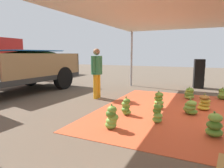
{
  "coord_description": "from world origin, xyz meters",
  "views": [
    {
      "loc": [
        -5.61,
        0.02,
        1.59
      ],
      "look_at": [
        -0.61,
        2.33,
        0.75
      ],
      "focal_mm": 31.95,
      "sensor_mm": 36.0,
      "label": 1
    }
  ],
  "objects_px": {
    "cargo_truck_far": "(25,60)",
    "speaker_stack": "(199,74)",
    "banana_bunch_4": "(112,118)",
    "banana_bunch_6": "(214,126)",
    "banana_bunch_11": "(223,94)",
    "banana_bunch_0": "(204,103)",
    "worker_0": "(97,70)",
    "banana_bunch_1": "(190,108)",
    "banana_bunch_8": "(157,114)",
    "banana_bunch_9": "(189,94)",
    "banana_bunch_3": "(126,107)",
    "banana_bunch_2": "(159,101)"
  },
  "relations": [
    {
      "from": "banana_bunch_0",
      "to": "banana_bunch_6",
      "type": "distance_m",
      "value": 1.95
    },
    {
      "from": "banana_bunch_11",
      "to": "banana_bunch_0",
      "type": "bearing_deg",
      "value": 161.32
    },
    {
      "from": "banana_bunch_6",
      "to": "banana_bunch_11",
      "type": "xyz_separation_m",
      "value": [
        3.65,
        -0.4,
        -0.03
      ]
    },
    {
      "from": "banana_bunch_2",
      "to": "banana_bunch_3",
      "type": "distance_m",
      "value": 1.15
    },
    {
      "from": "banana_bunch_11",
      "to": "banana_bunch_4",
      "type": "bearing_deg",
      "value": 150.33
    },
    {
      "from": "banana_bunch_6",
      "to": "speaker_stack",
      "type": "relative_size",
      "value": 0.37
    },
    {
      "from": "banana_bunch_6",
      "to": "banana_bunch_11",
      "type": "distance_m",
      "value": 3.67
    },
    {
      "from": "banana_bunch_1",
      "to": "worker_0",
      "type": "distance_m",
      "value": 3.37
    },
    {
      "from": "banana_bunch_1",
      "to": "banana_bunch_6",
      "type": "height_order",
      "value": "banana_bunch_6"
    },
    {
      "from": "banana_bunch_3",
      "to": "banana_bunch_9",
      "type": "height_order",
      "value": "banana_bunch_3"
    },
    {
      "from": "banana_bunch_1",
      "to": "banana_bunch_4",
      "type": "height_order",
      "value": "banana_bunch_4"
    },
    {
      "from": "banana_bunch_11",
      "to": "cargo_truck_far",
      "type": "xyz_separation_m",
      "value": [
        1.58,
        11.1,
        1.02
      ]
    },
    {
      "from": "cargo_truck_far",
      "to": "worker_0",
      "type": "bearing_deg",
      "value": -114.49
    },
    {
      "from": "banana_bunch_1",
      "to": "banana_bunch_6",
      "type": "distance_m",
      "value": 1.43
    },
    {
      "from": "banana_bunch_6",
      "to": "banana_bunch_9",
      "type": "xyz_separation_m",
      "value": [
        3.21,
        0.66,
        -0.02
      ]
    },
    {
      "from": "banana_bunch_4",
      "to": "banana_bunch_6",
      "type": "xyz_separation_m",
      "value": [
        0.47,
        -1.95,
        -0.03
      ]
    },
    {
      "from": "worker_0",
      "to": "banana_bunch_9",
      "type": "bearing_deg",
      "value": -68.93
    },
    {
      "from": "banana_bunch_3",
      "to": "cargo_truck_far",
      "type": "xyz_separation_m",
      "value": [
        4.66,
        8.68,
        0.99
      ]
    },
    {
      "from": "cargo_truck_far",
      "to": "banana_bunch_0",
      "type": "bearing_deg",
      "value": -107.33
    },
    {
      "from": "banana_bunch_2",
      "to": "worker_0",
      "type": "xyz_separation_m",
      "value": [
        0.52,
        2.32,
        0.8
      ]
    },
    {
      "from": "banana_bunch_3",
      "to": "banana_bunch_1",
      "type": "bearing_deg",
      "value": -63.1
    },
    {
      "from": "banana_bunch_1",
      "to": "banana_bunch_11",
      "type": "relative_size",
      "value": 1.09
    },
    {
      "from": "banana_bunch_1",
      "to": "banana_bunch_3",
      "type": "xyz_separation_m",
      "value": [
        -0.77,
        1.51,
        0.03
      ]
    },
    {
      "from": "banana_bunch_2",
      "to": "speaker_stack",
      "type": "distance_m",
      "value": 4.56
    },
    {
      "from": "banana_bunch_1",
      "to": "banana_bunch_3",
      "type": "height_order",
      "value": "banana_bunch_3"
    },
    {
      "from": "banana_bunch_9",
      "to": "banana_bunch_11",
      "type": "bearing_deg",
      "value": -67.37
    },
    {
      "from": "banana_bunch_2",
      "to": "worker_0",
      "type": "bearing_deg",
      "value": 77.42
    },
    {
      "from": "banana_bunch_0",
      "to": "banana_bunch_2",
      "type": "xyz_separation_m",
      "value": [
        -0.43,
        1.2,
        0.03
      ]
    },
    {
      "from": "banana_bunch_1",
      "to": "banana_bunch_11",
      "type": "distance_m",
      "value": 2.48
    },
    {
      "from": "cargo_truck_far",
      "to": "worker_0",
      "type": "xyz_separation_m",
      "value": [
        -3.19,
        -7.01,
        -0.18
      ]
    },
    {
      "from": "banana_bunch_11",
      "to": "banana_bunch_1",
      "type": "bearing_deg",
      "value": 158.61
    },
    {
      "from": "banana_bunch_0",
      "to": "banana_bunch_8",
      "type": "relative_size",
      "value": 0.99
    },
    {
      "from": "banana_bunch_8",
      "to": "banana_bunch_9",
      "type": "distance_m",
      "value": 2.91
    },
    {
      "from": "cargo_truck_far",
      "to": "speaker_stack",
      "type": "xyz_separation_m",
      "value": [
        0.73,
        -10.26,
        -0.54
      ]
    },
    {
      "from": "banana_bunch_9",
      "to": "banana_bunch_0",
      "type": "bearing_deg",
      "value": -159.25
    },
    {
      "from": "worker_0",
      "to": "banana_bunch_1",
      "type": "bearing_deg",
      "value": -102.41
    },
    {
      "from": "banana_bunch_8",
      "to": "worker_0",
      "type": "relative_size",
      "value": 0.27
    },
    {
      "from": "banana_bunch_3",
      "to": "banana_bunch_4",
      "type": "distance_m",
      "value": 1.04
    },
    {
      "from": "banana_bunch_1",
      "to": "banana_bunch_6",
      "type": "relative_size",
      "value": 0.93
    },
    {
      "from": "worker_0",
      "to": "banana_bunch_3",
      "type": "bearing_deg",
      "value": -131.23
    },
    {
      "from": "banana_bunch_9",
      "to": "banana_bunch_11",
      "type": "relative_size",
      "value": 1.04
    },
    {
      "from": "banana_bunch_1",
      "to": "banana_bunch_9",
      "type": "relative_size",
      "value": 1.05
    },
    {
      "from": "banana_bunch_0",
      "to": "speaker_stack",
      "type": "bearing_deg",
      "value": 3.8
    },
    {
      "from": "cargo_truck_far",
      "to": "speaker_stack",
      "type": "height_order",
      "value": "cargo_truck_far"
    },
    {
      "from": "banana_bunch_9",
      "to": "banana_bunch_11",
      "type": "height_order",
      "value": "banana_bunch_9"
    },
    {
      "from": "banana_bunch_4",
      "to": "banana_bunch_11",
      "type": "relative_size",
      "value": 1.28
    },
    {
      "from": "banana_bunch_3",
      "to": "worker_0",
      "type": "xyz_separation_m",
      "value": [
        1.47,
        1.68,
        0.82
      ]
    },
    {
      "from": "worker_0",
      "to": "cargo_truck_far",
      "type": "bearing_deg",
      "value": 65.51
    },
    {
      "from": "banana_bunch_2",
      "to": "banana_bunch_9",
      "type": "height_order",
      "value": "banana_bunch_2"
    },
    {
      "from": "banana_bunch_8",
      "to": "speaker_stack",
      "type": "relative_size",
      "value": 0.36
    }
  ]
}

